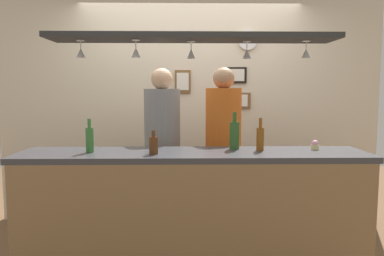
{
  "coord_description": "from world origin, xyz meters",
  "views": [
    {
      "loc": [
        -0.06,
        -3.15,
        1.52
      ],
      "look_at": [
        0.0,
        0.1,
        1.19
      ],
      "focal_mm": 34.18,
      "sensor_mm": 36.0,
      "label": 1
    }
  ],
  "objects": [
    {
      "name": "wall_clock",
      "position": [
        0.65,
        1.05,
        2.09
      ],
      "size": [
        0.22,
        0.03,
        0.22
      ],
      "primitive_type": "cylinder",
      "rotation": [
        1.57,
        0.0,
        0.0
      ],
      "color": "white",
      "rests_on": "back_wall"
    },
    {
      "name": "person_right_orange_shirt",
      "position": [
        0.3,
        0.3,
        1.05
      ],
      "size": [
        0.34,
        0.34,
        1.74
      ],
      "color": "#2D334C",
      "rests_on": "ground_plane"
    },
    {
      "name": "hanging_wineglass_center_left",
      "position": [
        -0.01,
        -0.25,
        1.81
      ],
      "size": [
        0.07,
        0.07,
        0.13
      ],
      "color": "silver",
      "rests_on": "overhead_glass_rack"
    },
    {
      "name": "bottle_beer_green_import",
      "position": [
        -0.8,
        -0.36,
        1.15
      ],
      "size": [
        0.06,
        0.06,
        0.26
      ],
      "color": "#336B2D",
      "rests_on": "bar_counter"
    },
    {
      "name": "picture_frame_crest",
      "position": [
        -0.09,
        1.06,
        1.62
      ],
      "size": [
        0.18,
        0.02,
        0.26
      ],
      "color": "brown",
      "rests_on": "back_wall"
    },
    {
      "name": "bar_counter",
      "position": [
        0.0,
        -0.51,
        0.7
      ],
      "size": [
        2.7,
        0.55,
        1.05
      ],
      "color": "#38383D",
      "rests_on": "ground_plane"
    },
    {
      "name": "person_middle_grey_shirt",
      "position": [
        -0.28,
        0.3,
        1.05
      ],
      "size": [
        0.34,
        0.34,
        1.73
      ],
      "color": "#2D334C",
      "rests_on": "ground_plane"
    },
    {
      "name": "back_wall",
      "position": [
        0.0,
        1.1,
        1.3
      ],
      "size": [
        4.4,
        0.06,
        2.6
      ],
      "primitive_type": "cube",
      "color": "beige",
      "rests_on": "ground_plane"
    },
    {
      "name": "picture_frame_lower_pair",
      "position": [
        0.55,
        1.06,
        1.41
      ],
      "size": [
        0.3,
        0.02,
        0.18
      ],
      "color": "brown",
      "rests_on": "back_wall"
    },
    {
      "name": "bottle_champagne_green",
      "position": [
        0.34,
        -0.21,
        1.17
      ],
      "size": [
        0.08,
        0.08,
        0.3
      ],
      "color": "#2D5623",
      "rests_on": "bar_counter"
    },
    {
      "name": "overhead_glass_rack",
      "position": [
        0.0,
        -0.3,
        1.93
      ],
      "size": [
        2.2,
        0.36,
        0.04
      ],
      "primitive_type": "cube",
      "color": "black"
    },
    {
      "name": "cupcake",
      "position": [
        0.98,
        -0.27,
        1.08
      ],
      "size": [
        0.06,
        0.06,
        0.08
      ],
      "color": "beige",
      "rests_on": "bar_counter"
    },
    {
      "name": "bottle_beer_amber_tall",
      "position": [
        0.53,
        -0.29,
        1.15
      ],
      "size": [
        0.06,
        0.06,
        0.26
      ],
      "color": "brown",
      "rests_on": "bar_counter"
    },
    {
      "name": "hanging_wineglass_center_right",
      "position": [
        0.88,
        -0.3,
        1.81
      ],
      "size": [
        0.07,
        0.07,
        0.13
      ],
      "color": "silver",
      "rests_on": "overhead_glass_rack"
    },
    {
      "name": "hanging_wineglass_far_left",
      "position": [
        -0.86,
        -0.3,
        1.81
      ],
      "size": [
        0.07,
        0.07,
        0.13
      ],
      "color": "silver",
      "rests_on": "overhead_glass_rack"
    },
    {
      "name": "picture_frame_upper_small",
      "position": [
        0.53,
        1.06,
        1.7
      ],
      "size": [
        0.22,
        0.02,
        0.18
      ],
      "color": "black",
      "rests_on": "back_wall"
    },
    {
      "name": "hanging_wineglass_left",
      "position": [
        -0.43,
        -0.33,
        1.81
      ],
      "size": [
        0.07,
        0.07,
        0.13
      ],
      "color": "silver",
      "rests_on": "overhead_glass_rack"
    },
    {
      "name": "bottle_beer_brown_stubby",
      "position": [
        -0.3,
        -0.45,
        1.12
      ],
      "size": [
        0.07,
        0.07,
        0.18
      ],
      "color": "#512D14",
      "rests_on": "bar_counter"
    },
    {
      "name": "hanging_wineglass_center",
      "position": [
        0.42,
        -0.25,
        1.81
      ],
      "size": [
        0.07,
        0.07,
        0.13
      ],
      "color": "silver",
      "rests_on": "overhead_glass_rack"
    }
  ]
}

